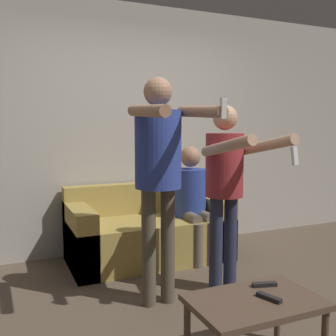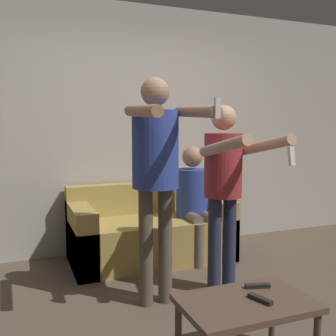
{
  "view_description": "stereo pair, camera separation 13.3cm",
  "coord_description": "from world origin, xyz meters",
  "views": [
    {
      "loc": [
        -1.36,
        -2.38,
        1.38
      ],
      "look_at": [
        0.04,
        0.84,
        1.01
      ],
      "focal_mm": 42.0,
      "sensor_mm": 36.0,
      "label": 1
    },
    {
      "loc": [
        -1.24,
        -2.43,
        1.38
      ],
      "look_at": [
        0.04,
        0.84,
        1.01
      ],
      "focal_mm": 42.0,
      "sensor_mm": 36.0,
      "label": 2
    }
  ],
  "objects": [
    {
      "name": "remote_far",
      "position": [
        0.08,
        -0.52,
        0.43
      ],
      "size": [
        0.15,
        0.07,
        0.02
      ],
      "color": "black",
      "rests_on": "coffee_table"
    },
    {
      "name": "coffee_table",
      "position": [
        -0.08,
        -0.64,
        0.37
      ],
      "size": [
        0.73,
        0.48,
        0.42
      ],
      "color": "brown",
      "rests_on": "ground_plane"
    },
    {
      "name": "ground_plane",
      "position": [
        0.0,
        0.0,
        0.0
      ],
      "size": [
        14.0,
        14.0,
        0.0
      ],
      "primitive_type": "plane",
      "color": "brown"
    },
    {
      "name": "wall_back",
      "position": [
        0.0,
        1.8,
        1.35
      ],
      "size": [
        6.4,
        0.06,
        2.7
      ],
      "color": "#B7B2A8",
      "rests_on": "ground_plane"
    },
    {
      "name": "couch",
      "position": [
        0.04,
        1.36,
        0.28
      ],
      "size": [
        1.63,
        0.81,
        0.76
      ],
      "color": "#AD9347",
      "rests_on": "ground_plane"
    },
    {
      "name": "person_standing_left",
      "position": [
        -0.25,
        0.34,
        1.12
      ],
      "size": [
        0.47,
        0.8,
        1.74
      ],
      "color": "brown",
      "rests_on": "ground_plane"
    },
    {
      "name": "person_seated",
      "position": [
        0.47,
        1.21,
        0.65
      ],
      "size": [
        0.33,
        0.54,
        1.17
      ],
      "color": "#6B6051",
      "rests_on": "ground_plane"
    },
    {
      "name": "remote_near",
      "position": [
        -0.01,
        -0.68,
        0.43
      ],
      "size": [
        0.08,
        0.15,
        0.02
      ],
      "color": "black",
      "rests_on": "coffee_table"
    },
    {
      "name": "person_standing_right",
      "position": [
        0.33,
        0.33,
        0.97
      ],
      "size": [
        0.43,
        0.8,
        1.55
      ],
      "color": "#282D47",
      "rests_on": "ground_plane"
    }
  ]
}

